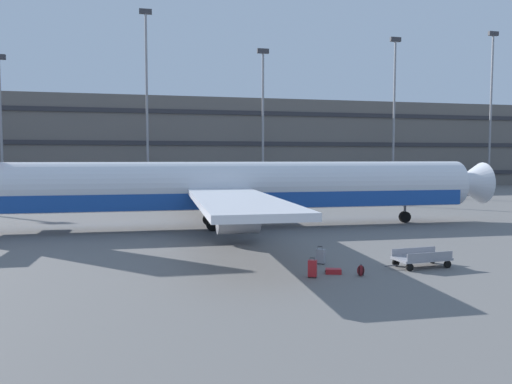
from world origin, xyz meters
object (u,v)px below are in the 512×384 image
(suitcase_silver, at_px, (312,268))
(baggage_cart, at_px, (421,258))
(airliner, at_px, (225,188))
(suitcase_large, at_px, (321,256))
(backpack_navy, at_px, (361,271))
(suitcase_orange, at_px, (333,271))

(suitcase_silver, xyz_separation_m, baggage_cart, (5.73, 0.75, 0.02))
(airliner, bearing_deg, suitcase_silver, -85.17)
(airliner, height_order, suitcase_silver, airliner)
(airliner, xyz_separation_m, suitcase_silver, (1.32, -15.65, -2.52))
(suitcase_large, distance_m, backpack_navy, 2.83)
(airliner, xyz_separation_m, suitcase_orange, (2.47, -15.22, -2.82))
(suitcase_orange, relative_size, suitcase_silver, 0.89)
(suitcase_orange, bearing_deg, suitcase_silver, -159.09)
(airliner, height_order, suitcase_large, airliner)
(airliner, distance_m, backpack_navy, 16.48)
(backpack_navy, bearing_deg, suitcase_silver, 174.17)
(suitcase_silver, height_order, suitcase_large, suitcase_large)
(backpack_navy, xyz_separation_m, baggage_cart, (3.57, 0.97, 0.19))
(airliner, relative_size, baggage_cart, 12.82)
(suitcase_orange, relative_size, suitcase_large, 0.88)
(suitcase_large, height_order, backpack_navy, suitcase_large)
(suitcase_silver, bearing_deg, airliner, 94.83)
(suitcase_silver, bearing_deg, suitcase_orange, 20.91)
(baggage_cart, bearing_deg, suitcase_orange, -176.10)
(baggage_cart, bearing_deg, suitcase_silver, -172.53)
(airliner, bearing_deg, backpack_navy, -77.61)
(baggage_cart, bearing_deg, backpack_navy, -164.75)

